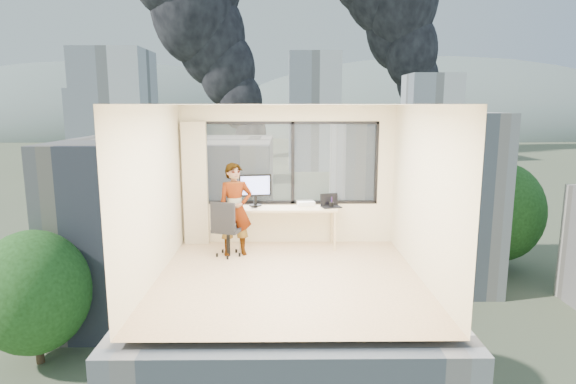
{
  "coord_description": "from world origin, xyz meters",
  "views": [
    {
      "loc": [
        -0.08,
        -6.91,
        2.58
      ],
      "look_at": [
        0.0,
        1.0,
        1.15
      ],
      "focal_mm": 29.76,
      "sensor_mm": 36.0,
      "label": 1
    }
  ],
  "objects_px": {
    "desk": "(288,227)",
    "monitor": "(255,190)",
    "handbag": "(330,199)",
    "chair": "(228,228)",
    "laptop": "(331,201)",
    "game_console": "(306,203)",
    "person": "(235,209)"
  },
  "relations": [
    {
      "from": "person",
      "to": "laptop",
      "type": "height_order",
      "value": "person"
    },
    {
      "from": "chair",
      "to": "handbag",
      "type": "relative_size",
      "value": 3.79
    },
    {
      "from": "person",
      "to": "monitor",
      "type": "distance_m",
      "value": 0.72
    },
    {
      "from": "game_console",
      "to": "handbag",
      "type": "relative_size",
      "value": 1.18
    },
    {
      "from": "person",
      "to": "handbag",
      "type": "height_order",
      "value": "person"
    },
    {
      "from": "monitor",
      "to": "game_console",
      "type": "relative_size",
      "value": 1.91
    },
    {
      "from": "chair",
      "to": "game_console",
      "type": "height_order",
      "value": "chair"
    },
    {
      "from": "desk",
      "to": "handbag",
      "type": "bearing_deg",
      "value": 16.34
    },
    {
      "from": "chair",
      "to": "monitor",
      "type": "relative_size",
      "value": 1.68
    },
    {
      "from": "desk",
      "to": "monitor",
      "type": "xyz_separation_m",
      "value": [
        -0.6,
        0.13,
        0.67
      ]
    },
    {
      "from": "desk",
      "to": "handbag",
      "type": "distance_m",
      "value": 0.96
    },
    {
      "from": "desk",
      "to": "handbag",
      "type": "xyz_separation_m",
      "value": [
        0.8,
        0.23,
        0.48
      ]
    },
    {
      "from": "desk",
      "to": "person",
      "type": "xyz_separation_m",
      "value": [
        -0.91,
        -0.48,
        0.44
      ]
    },
    {
      "from": "person",
      "to": "laptop",
      "type": "bearing_deg",
      "value": -0.81
    },
    {
      "from": "person",
      "to": "monitor",
      "type": "xyz_separation_m",
      "value": [
        0.31,
        0.61,
        0.24
      ]
    },
    {
      "from": "game_console",
      "to": "chair",
      "type": "bearing_deg",
      "value": -161.64
    },
    {
      "from": "chair",
      "to": "game_console",
      "type": "relative_size",
      "value": 3.22
    },
    {
      "from": "chair",
      "to": "desk",
      "type": "bearing_deg",
      "value": 44.64
    },
    {
      "from": "desk",
      "to": "laptop",
      "type": "xyz_separation_m",
      "value": [
        0.8,
        -0.03,
        0.48
      ]
    },
    {
      "from": "laptop",
      "to": "handbag",
      "type": "relative_size",
      "value": 1.35
    },
    {
      "from": "monitor",
      "to": "handbag",
      "type": "bearing_deg",
      "value": -5.37
    },
    {
      "from": "person",
      "to": "game_console",
      "type": "xyz_separation_m",
      "value": [
        1.25,
        0.66,
        -0.02
      ]
    },
    {
      "from": "desk",
      "to": "handbag",
      "type": "height_order",
      "value": "handbag"
    },
    {
      "from": "game_console",
      "to": "person",
      "type": "bearing_deg",
      "value": -161.67
    },
    {
      "from": "chair",
      "to": "laptop",
      "type": "xyz_separation_m",
      "value": [
        1.84,
        0.51,
        0.36
      ]
    },
    {
      "from": "laptop",
      "to": "person",
      "type": "bearing_deg",
      "value": 179.07
    },
    {
      "from": "person",
      "to": "monitor",
      "type": "bearing_deg",
      "value": 47.43
    },
    {
      "from": "chair",
      "to": "laptop",
      "type": "distance_m",
      "value": 1.94
    },
    {
      "from": "person",
      "to": "handbag",
      "type": "xyz_separation_m",
      "value": [
        1.71,
        0.71,
        0.04
      ]
    },
    {
      "from": "handbag",
      "to": "laptop",
      "type": "bearing_deg",
      "value": -101.66
    },
    {
      "from": "desk",
      "to": "person",
      "type": "distance_m",
      "value": 1.12
    },
    {
      "from": "game_console",
      "to": "laptop",
      "type": "relative_size",
      "value": 0.87
    }
  ]
}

